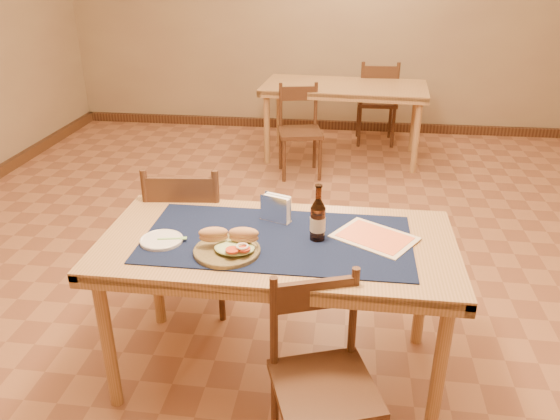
# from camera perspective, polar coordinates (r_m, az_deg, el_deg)

# --- Properties ---
(room) EXTENTS (6.04, 7.04, 2.84)m
(room) POSITION_cam_1_polar(r_m,az_deg,el_deg) (3.01, 1.79, 15.28)
(room) COLOR #9C6644
(room) RESTS_ON ground
(main_table) EXTENTS (1.60, 0.80, 0.75)m
(main_table) POSITION_cam_1_polar(r_m,az_deg,el_deg) (2.50, -0.30, -4.75)
(main_table) COLOR #AA7E50
(main_table) RESTS_ON ground
(placemat) EXTENTS (1.20, 0.60, 0.01)m
(placemat) POSITION_cam_1_polar(r_m,az_deg,el_deg) (2.46, -0.30, -3.03)
(placemat) COLOR #0F1A37
(placemat) RESTS_ON main_table
(baseboard) EXTENTS (6.00, 7.00, 0.10)m
(baseboard) POSITION_cam_1_polar(r_m,az_deg,el_deg) (3.50, 1.49, -7.04)
(baseboard) COLOR #4A2D1A
(baseboard) RESTS_ON ground
(back_table) EXTENTS (1.65, 0.90, 0.75)m
(back_table) POSITION_cam_1_polar(r_m,az_deg,el_deg) (5.57, 6.73, 12.04)
(back_table) COLOR #AA7E50
(back_table) RESTS_ON ground
(chair_main_far) EXTENTS (0.47, 0.47, 0.92)m
(chair_main_far) POSITION_cam_1_polar(r_m,az_deg,el_deg) (3.13, -9.40, -2.49)
(chair_main_far) COLOR #4A2D1A
(chair_main_far) RESTS_ON ground
(chair_main_near) EXTENTS (0.48, 0.48, 0.82)m
(chair_main_near) POSITION_cam_1_polar(r_m,az_deg,el_deg) (2.22, 4.40, -17.06)
(chair_main_near) COLOR #4A2D1A
(chair_main_near) RESTS_ON ground
(chair_back_near) EXTENTS (0.46, 0.46, 0.84)m
(chair_back_near) POSITION_cam_1_polar(r_m,az_deg,el_deg) (5.15, 2.07, 8.45)
(chair_back_near) COLOR #4A2D1A
(chair_back_near) RESTS_ON ground
(chair_back_far) EXTENTS (0.43, 0.43, 0.91)m
(chair_back_far) POSITION_cam_1_polar(r_m,az_deg,el_deg) (6.12, 10.11, 11.15)
(chair_back_far) COLOR #4A2D1A
(chair_back_far) RESTS_ON ground
(sandwich_plate) EXTENTS (0.29, 0.29, 0.11)m
(sandwich_plate) POSITION_cam_1_polar(r_m,az_deg,el_deg) (2.34, -5.35, -3.81)
(sandwich_plate) COLOR brown
(sandwich_plate) RESTS_ON placemat
(side_plate) EXTENTS (0.19, 0.19, 0.02)m
(side_plate) POSITION_cam_1_polar(r_m,az_deg,el_deg) (2.49, -12.29, -3.06)
(side_plate) COLOR silver
(side_plate) RESTS_ON placemat
(fork) EXTENTS (0.13, 0.04, 0.00)m
(fork) POSITION_cam_1_polar(r_m,az_deg,el_deg) (2.47, -10.97, -2.94)
(fork) COLOR #85C86D
(fork) RESTS_ON side_plate
(beer_bottle) EXTENTS (0.07, 0.07, 0.26)m
(beer_bottle) POSITION_cam_1_polar(r_m,az_deg,el_deg) (2.42, 3.97, -1.00)
(beer_bottle) COLOR #411D0B
(beer_bottle) RESTS_ON placemat
(napkin_holder) EXTENTS (0.16, 0.10, 0.13)m
(napkin_holder) POSITION_cam_1_polar(r_m,az_deg,el_deg) (2.59, -0.45, 0.11)
(napkin_holder) COLOR white
(napkin_holder) RESTS_ON placemat
(menu_card) EXTENTS (0.42, 0.39, 0.01)m
(menu_card) POSITION_cam_1_polar(r_m,az_deg,el_deg) (2.50, 9.86, -2.81)
(menu_card) COLOR beige
(menu_card) RESTS_ON placemat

